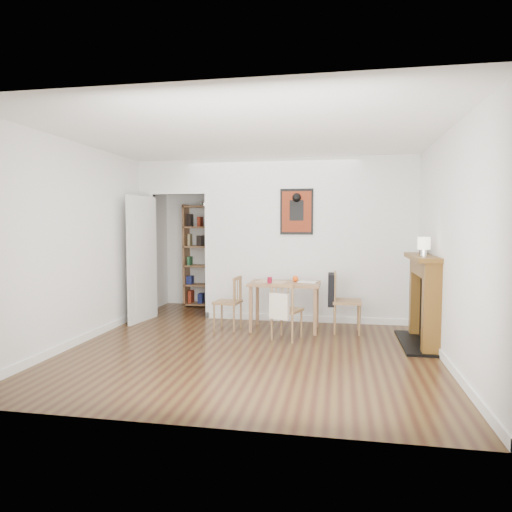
% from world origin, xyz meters
% --- Properties ---
extents(ground, '(5.20, 5.20, 0.00)m').
position_xyz_m(ground, '(0.00, 0.00, 0.00)').
color(ground, '#4D3618').
rests_on(ground, ground).
extents(room_shell, '(5.20, 5.20, 5.20)m').
position_xyz_m(room_shell, '(0.10, 1.34, 1.30)').
color(room_shell, white).
rests_on(room_shell, ground).
extents(dining_table, '(1.03, 0.65, 0.70)m').
position_xyz_m(dining_table, '(0.29, 0.75, 0.62)').
color(dining_table, olive).
rests_on(dining_table, ground).
extents(chair_left, '(0.44, 0.44, 0.79)m').
position_xyz_m(chair_left, '(-0.55, 0.62, 0.40)').
color(chair_left, '#916543').
rests_on(chair_left, ground).
extents(chair_right, '(0.51, 0.45, 0.88)m').
position_xyz_m(chair_right, '(1.17, 0.72, 0.46)').
color(chair_right, '#916543').
rests_on(chair_right, ground).
extents(chair_front, '(0.49, 0.52, 0.78)m').
position_xyz_m(chair_front, '(0.38, 0.18, 0.39)').
color(chair_front, '#916543').
rests_on(chair_front, ground).
extents(bookshelf, '(0.81, 0.32, 1.92)m').
position_xyz_m(bookshelf, '(-1.41, 2.40, 0.95)').
color(bookshelf, olive).
rests_on(bookshelf, ground).
extents(fireplace, '(0.45, 1.25, 1.16)m').
position_xyz_m(fireplace, '(2.16, 0.25, 0.62)').
color(fireplace, brown).
rests_on(fireplace, ground).
extents(red_glass, '(0.07, 0.07, 0.09)m').
position_xyz_m(red_glass, '(0.08, 0.61, 0.75)').
color(red_glass, maroon).
rests_on(red_glass, dining_table).
extents(orange_fruit, '(0.09, 0.09, 0.09)m').
position_xyz_m(orange_fruit, '(0.43, 0.85, 0.75)').
color(orange_fruit, '#F64F0C').
rests_on(orange_fruit, dining_table).
extents(placemat, '(0.50, 0.43, 0.00)m').
position_xyz_m(placemat, '(0.09, 0.78, 0.70)').
color(placemat, beige).
rests_on(placemat, dining_table).
extents(notebook, '(0.30, 0.24, 0.01)m').
position_xyz_m(notebook, '(0.62, 0.82, 0.71)').
color(notebook, silver).
rests_on(notebook, dining_table).
extents(mantel_lamp, '(0.15, 0.15, 0.24)m').
position_xyz_m(mantel_lamp, '(2.08, -0.05, 1.31)').
color(mantel_lamp, silver).
rests_on(mantel_lamp, fireplace).
extents(ceramic_jar_a, '(0.10, 0.10, 0.11)m').
position_xyz_m(ceramic_jar_a, '(2.15, 0.39, 1.22)').
color(ceramic_jar_a, black).
rests_on(ceramic_jar_a, fireplace).
extents(ceramic_jar_b, '(0.09, 0.09, 0.11)m').
position_xyz_m(ceramic_jar_b, '(2.18, 0.61, 1.21)').
color(ceramic_jar_b, black).
rests_on(ceramic_jar_b, fireplace).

